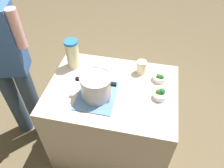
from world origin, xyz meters
TOP-DOWN VIEW (x-y plane):
  - ground_plane at (0.00, 0.00)m, footprint 8.00×8.00m
  - counter_slab at (0.00, 0.00)m, footprint 1.03×0.77m
  - dish_cloth at (0.10, 0.10)m, footprint 0.29×0.35m
  - cooking_pot at (0.10, 0.10)m, footprint 0.31×0.24m
  - lemonade_pitcher at (0.39, -0.21)m, footprint 0.11×0.11m
  - mason_jar at (-0.20, -0.24)m, footprint 0.08×0.08m
  - broccoli_bowl_front at (-0.36, -0.17)m, footprint 0.11×0.11m
  - broccoli_bowl_center at (-0.38, 0.02)m, footprint 0.10×0.10m
  - person_cook at (0.89, 0.00)m, footprint 0.50×0.28m

SIDE VIEW (x-z plane):
  - ground_plane at x=0.00m, z-range 0.00..0.00m
  - counter_slab at x=0.00m, z-range 0.00..0.85m
  - dish_cloth at x=0.10m, z-range 0.85..0.86m
  - broccoli_bowl_front at x=-0.36m, z-range 0.84..0.91m
  - broccoli_bowl_center at x=-0.38m, z-range 0.84..0.93m
  - mason_jar at x=-0.20m, z-range 0.85..0.97m
  - person_cook at x=0.89m, z-range 0.09..1.74m
  - cooking_pot at x=0.10m, z-range 0.86..1.05m
  - lemonade_pitcher at x=0.39m, z-range 0.85..1.11m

